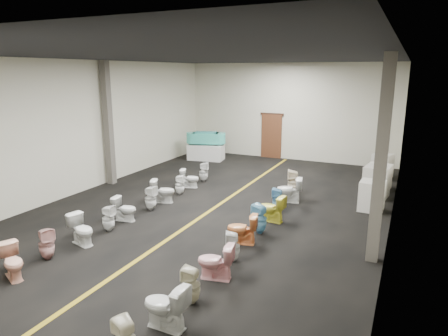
{
  "coord_description": "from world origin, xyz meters",
  "views": [
    {
      "loc": [
        5.23,
        -10.34,
        4.12
      ],
      "look_at": [
        -0.08,
        1.0,
        1.07
      ],
      "focal_mm": 32.0,
      "sensor_mm": 36.0,
      "label": 1
    }
  ],
  "objects": [
    {
      "name": "toilet_left_9",
      "position": [
        -1.7,
        0.87,
        0.35
      ],
      "size": [
        0.39,
        0.39,
        0.69
      ],
      "primitive_type": "imported",
      "rotation": [
        0.0,
        0.0,
        1.85
      ],
      "color": "white",
      "rests_on": "floor"
    },
    {
      "name": "appliance_crate_c",
      "position": [
        4.4,
        4.49,
        0.44
      ],
      "size": [
        0.89,
        0.89,
        0.88
      ],
      "primitive_type": "cube",
      "rotation": [
        0.0,
        0.0,
        -0.15
      ],
      "color": "white",
      "rests_on": "floor"
    },
    {
      "name": "toilet_right_8",
      "position": [
        1.84,
        0.71,
        0.35
      ],
      "size": [
        0.37,
        0.37,
        0.7
      ],
      "primitive_type": "imported",
      "rotation": [
        0.0,
        0.0,
        -1.4
      ],
      "color": "#68A7D4",
      "rests_on": "floor"
    },
    {
      "name": "toilet_left_11",
      "position": [
        -1.73,
        2.68,
        0.38
      ],
      "size": [
        0.43,
        0.43,
        0.75
      ],
      "primitive_type": "imported",
      "rotation": [
        0.0,
        0.0,
        1.87
      ],
      "color": "white",
      "rests_on": "floor"
    },
    {
      "name": "appliance_crate_d",
      "position": [
        4.4,
        6.17,
        0.48
      ],
      "size": [
        0.85,
        0.85,
        0.96
      ],
      "primitive_type": "cube",
      "rotation": [
        0.0,
        0.0,
        -0.32
      ],
      "color": "beige",
      "rests_on": "floor"
    },
    {
      "name": "toilet_right_3",
      "position": [
        1.95,
        -3.73,
        0.38
      ],
      "size": [
        0.81,
        0.56,
        0.76
      ],
      "primitive_type": "imported",
      "rotation": [
        0.0,
        0.0,
        -1.37
      ],
      "color": "#F5AEB1",
      "rests_on": "floor"
    },
    {
      "name": "bathtub",
      "position": [
        -3.44,
        6.15,
        1.07
      ],
      "size": [
        1.8,
        1.04,
        0.55
      ],
      "rotation": [
        0.0,
        0.0,
        0.33
      ],
      "color": "#43C1AD",
      "rests_on": "display_table"
    },
    {
      "name": "toilet_left_6",
      "position": [
        -1.81,
        -1.9,
        0.34
      ],
      "size": [
        0.73,
        0.48,
        0.69
      ],
      "primitive_type": "imported",
      "rotation": [
        0.0,
        0.0,
        1.72
      ],
      "color": "silver",
      "rests_on": "floor"
    },
    {
      "name": "toilet_right_7",
      "position": [
        1.95,
        -0.2,
        0.38
      ],
      "size": [
        0.79,
        0.5,
        0.77
      ],
      "primitive_type": "imported",
      "rotation": [
        0.0,
        0.0,
        -1.67
      ],
      "color": "#EDE345",
      "rests_on": "floor"
    },
    {
      "name": "toilet_right_1",
      "position": [
        1.92,
        -5.52,
        0.4
      ],
      "size": [
        0.79,
        0.46,
        0.8
      ],
      "primitive_type": "imported",
      "rotation": [
        0.0,
        0.0,
        -1.59
      ],
      "color": "silver",
      "rests_on": "floor"
    },
    {
      "name": "toilet_left_7",
      "position": [
        -1.66,
        -0.87,
        0.38
      ],
      "size": [
        0.36,
        0.35,
        0.76
      ],
      "primitive_type": "imported",
      "rotation": [
        0.0,
        0.0,
        1.6
      ],
      "color": "white",
      "rests_on": "floor"
    },
    {
      "name": "toilet_left_3",
      "position": [
        -1.86,
        -4.56,
        0.37
      ],
      "size": [
        0.44,
        0.44,
        0.75
      ],
      "primitive_type": "imported",
      "rotation": [
        0.0,
        0.0,
        1.18
      ],
      "color": "#D69E99",
      "rests_on": "floor"
    },
    {
      "name": "toilet_left_8",
      "position": [
        -1.74,
        -0.08,
        0.38
      ],
      "size": [
        0.84,
        0.67,
        0.76
      ],
      "primitive_type": "imported",
      "rotation": [
        0.0,
        0.0,
        1.95
      ],
      "color": "silver",
      "rests_on": "floor"
    },
    {
      "name": "toilet_right_5",
      "position": [
        1.78,
        -1.92,
        0.38
      ],
      "size": [
        0.81,
        0.58,
        0.75
      ],
      "primitive_type": "imported",
      "rotation": [
        0.0,
        0.0,
        -1.34
      ],
      "color": "#E48445",
      "rests_on": "floor"
    },
    {
      "name": "ceiling",
      "position": [
        0.0,
        0.0,
        4.5
      ],
      "size": [
        16.0,
        16.0,
        0.0
      ],
      "primitive_type": "plane",
      "rotation": [
        3.14,
        0.0,
        0.0
      ],
      "color": "black",
      "rests_on": "ground"
    },
    {
      "name": "door_frame",
      "position": [
        -0.8,
        7.95,
        2.12
      ],
      "size": [
        1.15,
        0.08,
        0.1
      ],
      "primitive_type": "cube",
      "color": "#331C11",
      "rests_on": "back_door"
    },
    {
      "name": "toilet_right_4",
      "position": [
        1.95,
        -2.86,
        0.34
      ],
      "size": [
        0.41,
        0.41,
        0.69
      ],
      "primitive_type": "imported",
      "rotation": [
        0.0,
        0.0,
        -1.17
      ],
      "color": "silver",
      "rests_on": "floor"
    },
    {
      "name": "wall_right",
      "position": [
        5.0,
        0.0,
        2.25
      ],
      "size": [
        0.0,
        16.0,
        16.0
      ],
      "primitive_type": "plane",
      "rotation": [
        1.57,
        0.0,
        -1.57
      ],
      "color": "beige",
      "rests_on": "ground"
    },
    {
      "name": "wall_left",
      "position": [
        -5.0,
        0.0,
        2.25
      ],
      "size": [
        0.0,
        16.0,
        16.0
      ],
      "primitive_type": "plane",
      "rotation": [
        1.57,
        0.0,
        1.57
      ],
      "color": "beige",
      "rests_on": "ground"
    },
    {
      "name": "appliance_crate_a",
      "position": [
        4.4,
        1.97,
        0.45
      ],
      "size": [
        0.74,
        0.74,
        0.91
      ],
      "primitive_type": "cube",
      "rotation": [
        0.0,
        0.0,
        -0.04
      ],
      "color": "white",
      "rests_on": "floor"
    },
    {
      "name": "back_door",
      "position": [
        -0.8,
        7.94,
        1.05
      ],
      "size": [
        1.0,
        0.1,
        2.1
      ],
      "primitive_type": "cube",
      "color": "#562D19",
      "rests_on": "floor"
    },
    {
      "name": "toilet_right_2",
      "position": [
        1.94,
        -4.7,
        0.35
      ],
      "size": [
        0.36,
        0.36,
        0.7
      ],
      "primitive_type": "imported",
      "rotation": [
        0.0,
        0.0,
        -1.43
      ],
      "color": "beige",
      "rests_on": "floor"
    },
    {
      "name": "toilet_left_10",
      "position": [
        -1.81,
        1.76,
        0.34
      ],
      "size": [
        0.74,
        0.54,
        0.68
      ],
      "primitive_type": "imported",
      "rotation": [
        0.0,
        0.0,
        1.84
      ],
      "color": "white",
      "rests_on": "floor"
    },
    {
      "name": "display_table",
      "position": [
        -3.44,
        6.15,
        0.37
      ],
      "size": [
        1.76,
        1.08,
        0.73
      ],
      "primitive_type": "cube",
      "rotation": [
        0.0,
        0.0,
        0.16
      ],
      "color": "white",
      "rests_on": "floor"
    },
    {
      "name": "toilet_right_10",
      "position": [
        1.82,
        2.53,
        0.43
      ],
      "size": [
        0.49,
        0.48,
        0.86
      ],
      "primitive_type": "imported",
      "rotation": [
        0.0,
        0.0,
        -1.28
      ],
      "color": "#F3E3C6",
      "rests_on": "floor"
    },
    {
      "name": "wall_back",
      "position": [
        0.0,
        8.0,
        2.25
      ],
      "size": [
        10.0,
        0.0,
        10.0
      ],
      "primitive_type": "plane",
      "rotation": [
        1.57,
        0.0,
        0.0
      ],
      "color": "beige",
      "rests_on": "ground"
    },
    {
      "name": "toilet_right_9",
      "position": [
        1.92,
        1.66,
        0.41
      ],
      "size": [
        0.87,
        0.61,
        0.81
      ],
      "primitive_type": "imported",
      "rotation": [
        0.0,
        0.0,
        -1.36
      ],
      "color": "white",
      "rests_on": "floor"
    },
    {
      "name": "toilet_left_4",
      "position": [
        -1.74,
        -3.61,
        0.37
      ],
      "size": [
        0.81,
        0.59,
        0.75
      ],
      "primitive_type": "imported",
      "rotation": [
        0.0,
        0.0,
        1.32
      ],
      "color": "white",
      "rests_on": "floor"
    },
    {
      "name": "column_left",
      "position": [
        -4.75,
        1.0,
        2.25
      ],
      "size": [
        0.25,
        0.25,
        4.5
      ],
      "primitive_type": "cube",
      "color": "#59544C",
      "rests_on": "floor"
    },
    {
      "name": "aisle_stripe",
      "position": [
        0.0,
        0.0,
        0.0
      ],
      "size": [
        0.12,
        15.6,
        0.01
      ],
      "primitive_type": "cube",
      "color": "olive",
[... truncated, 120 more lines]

